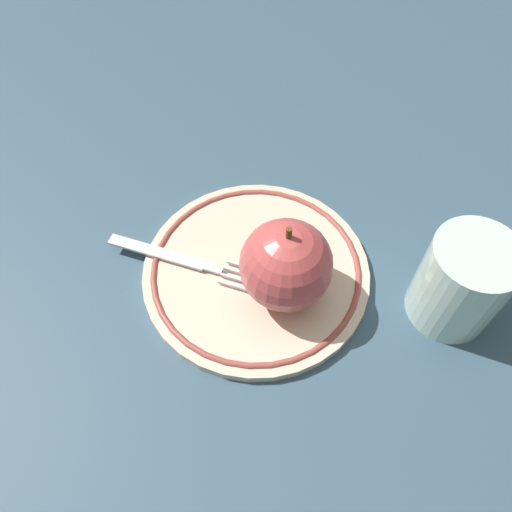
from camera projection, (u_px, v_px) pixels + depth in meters
name	position (u px, v px, depth m)	size (l,w,h in m)	color
ground_plane	(247.00, 253.00, 0.51)	(2.00, 2.00, 0.00)	#385164
plate	(256.00, 271.00, 0.49)	(0.22, 0.22, 0.01)	beige
apple_red_whole	(286.00, 265.00, 0.44)	(0.08, 0.08, 0.09)	#C74B4A
fork	(191.00, 262.00, 0.49)	(0.04, 0.19, 0.00)	silver
drinking_glass	(462.00, 282.00, 0.44)	(0.08, 0.08, 0.09)	silver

